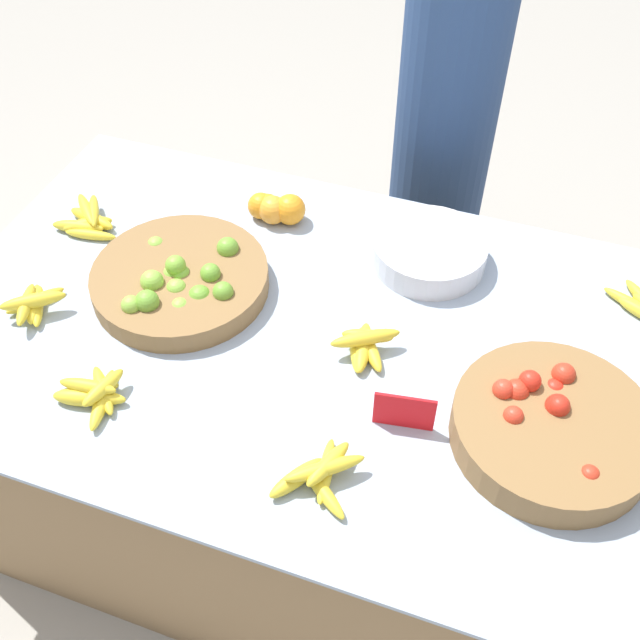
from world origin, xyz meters
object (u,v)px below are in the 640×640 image
Objects in this scene: tomato_basket at (552,427)px; vendor_person at (447,110)px; metal_bowl at (429,251)px; lime_bowl at (181,280)px; price_sign at (404,412)px.

vendor_person is at bearing 114.10° from tomato_basket.
vendor_person reaches higher than metal_bowl.
tomato_basket is at bearing -50.76° from metal_bowl.
lime_bowl is at bearing -151.23° from metal_bowl.
vendor_person reaches higher than price_sign.
tomato_basket reaches higher than metal_bowl.
lime_bowl is 1.49× the size of metal_bowl.
tomato_basket is 0.56m from metal_bowl.
lime_bowl is 3.40× the size of price_sign.
tomato_basket is at bearing -65.90° from vendor_person.
vendor_person is (0.44, 0.84, 0.06)m from lime_bowl.
price_sign is 0.07× the size of vendor_person.
tomato_basket reaches higher than price_sign.
tomato_basket is 0.24× the size of vendor_person.
lime_bowl reaches higher than price_sign.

